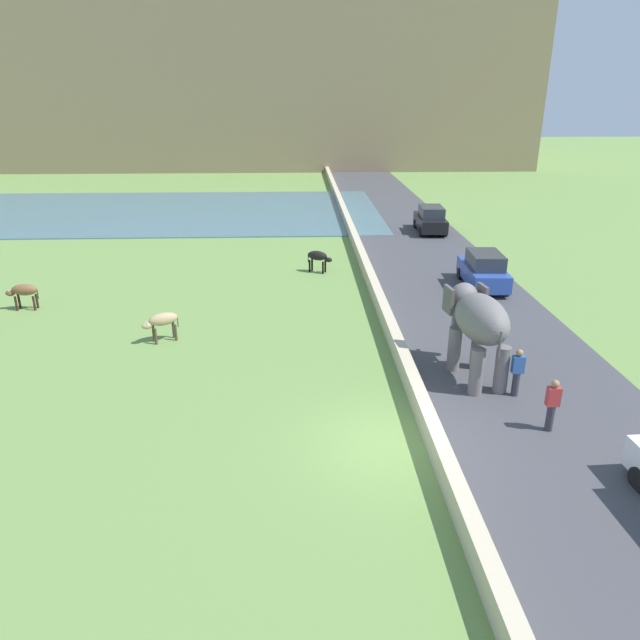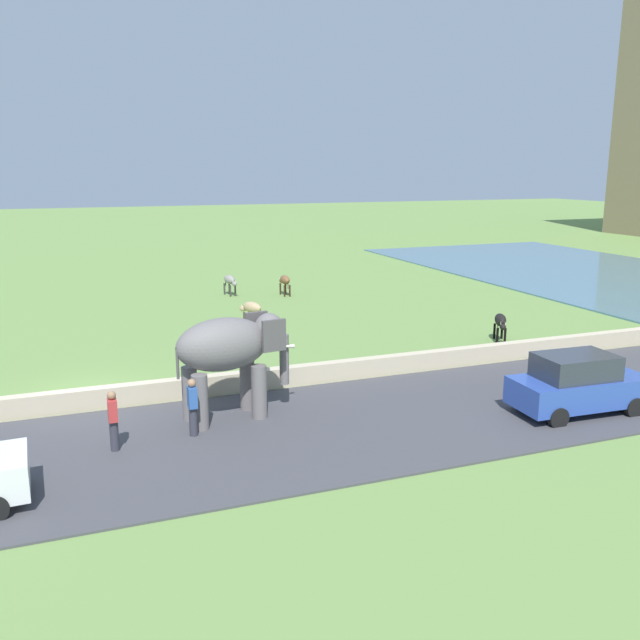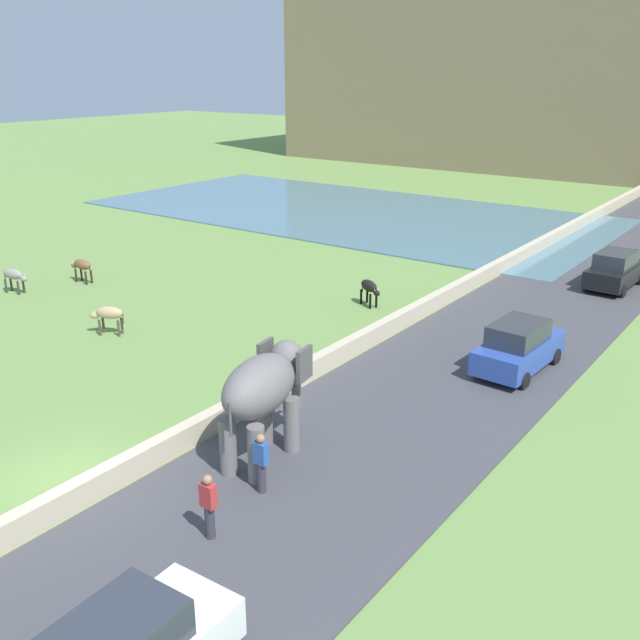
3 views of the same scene
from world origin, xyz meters
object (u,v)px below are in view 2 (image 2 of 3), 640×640
(car_blue, at_px, (578,384))
(cow_tan, at_px, (251,309))
(person_trailing, at_px, (113,420))
(cow_grey, at_px, (230,281))
(person_beside_elephant, at_px, (193,407))
(elephant, at_px, (231,350))
(cow_black, at_px, (501,322))
(cow_brown, at_px, (285,281))

(car_blue, height_order, cow_tan, car_blue)
(person_trailing, distance_m, cow_grey, 21.49)
(person_beside_elephant, height_order, car_blue, car_blue)
(elephant, bearing_deg, person_trailing, -69.90)
(elephant, distance_m, person_beside_elephant, 2.00)
(car_blue, bearing_deg, cow_tan, -157.23)
(elephant, xyz_separation_m, cow_black, (-4.68, 12.47, -1.20))
(person_beside_elephant, relative_size, cow_grey, 1.15)
(car_blue, bearing_deg, person_beside_elephant, -101.58)
(person_beside_elephant, distance_m, person_trailing, 2.05)
(cow_black, bearing_deg, cow_tan, -125.16)
(elephant, bearing_deg, person_beside_elephant, -53.34)
(person_trailing, height_order, cow_brown, person_trailing)
(car_blue, height_order, cow_grey, car_blue)
(person_beside_elephant, bearing_deg, car_blue, 78.42)
(elephant, height_order, cow_black, elephant)
(person_beside_elephant, height_order, cow_grey, person_beside_elephant)
(car_blue, relative_size, cow_grey, 2.87)
(cow_grey, xyz_separation_m, cow_brown, (1.07, 2.89, 0.00))
(cow_tan, distance_m, cow_brown, 7.77)
(cow_black, bearing_deg, person_trailing, -69.54)
(person_trailing, xyz_separation_m, cow_grey, (-20.02, 7.81, -0.04))
(person_beside_elephant, relative_size, cow_tan, 1.18)
(elephant, xyz_separation_m, cow_brown, (-17.73, 7.36, -1.20))
(person_beside_elephant, bearing_deg, person_trailing, -82.91)
(cow_grey, bearing_deg, cow_brown, 69.67)
(car_blue, distance_m, cow_brown, 21.02)
(person_trailing, relative_size, cow_brown, 1.17)
(cow_grey, relative_size, cow_brown, 1.02)
(person_trailing, bearing_deg, cow_tan, 150.42)
(cow_black, xyz_separation_m, cow_grey, (-14.12, -8.00, 0.00))
(person_beside_elephant, xyz_separation_m, person_trailing, (0.25, -2.04, 0.00))
(car_blue, distance_m, cow_tan, 15.32)
(cow_brown, bearing_deg, car_blue, 5.84)
(cow_brown, bearing_deg, cow_grey, -110.33)
(cow_black, bearing_deg, cow_grey, -150.48)
(car_blue, xyz_separation_m, cow_tan, (-14.13, -5.93, -0.06))
(elephant, xyz_separation_m, car_blue, (3.18, 9.50, -1.14))
(cow_tan, bearing_deg, cow_brown, 150.79)
(cow_grey, bearing_deg, elephant, -13.39)
(car_blue, distance_m, cow_black, 8.40)
(elephant, height_order, car_blue, elephant)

